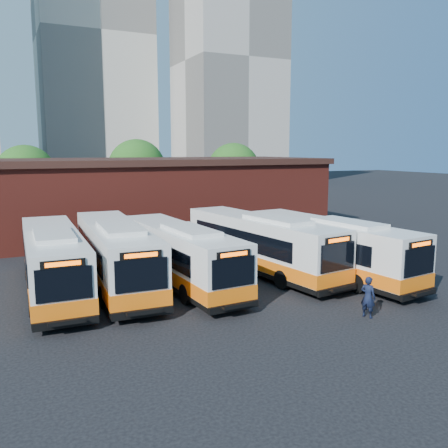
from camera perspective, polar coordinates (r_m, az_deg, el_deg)
name	(u,v)px	position (r m, az deg, el deg)	size (l,w,h in m)	color
ground	(275,290)	(24.70, 6.13, -7.96)	(220.00, 220.00, 0.00)	black
bus_farwest	(53,264)	(25.27, -19.86, -4.50)	(2.86, 12.35, 3.34)	white
bus_west	(116,257)	(25.71, -12.88, -3.85)	(3.19, 12.78, 3.45)	white
bus_midwest	(180,257)	(25.46, -5.37, -3.97)	(3.24, 12.14, 3.27)	white
bus_mideast	(261,246)	(27.88, 4.42, -2.66)	(4.26, 12.83, 3.44)	white
bus_east	(328,249)	(27.72, 12.44, -2.99)	(3.97, 12.51, 3.36)	white
transit_worker	(368,297)	(21.46, 16.94, -8.40)	(0.66, 0.43, 1.81)	black
depot_building	(157,194)	(42.18, -8.09, 3.55)	(28.60, 12.60, 6.40)	maroon
tree_west	(26,175)	(52.25, -22.72, 5.50)	(6.00, 6.00, 7.65)	#382314
tree_mid	(137,168)	(56.05, -10.44, 6.67)	(6.56, 6.56, 8.36)	#382314
tree_east	(234,169)	(57.13, 1.15, 6.61)	(6.24, 6.24, 7.96)	#382314
tower_center	(92,38)	(110.35, -15.60, 20.76)	(22.00, 20.00, 61.20)	beige
tower_right	(228,62)	(99.29, 0.45, 18.91)	(18.00, 18.00, 49.20)	#B5AFA7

